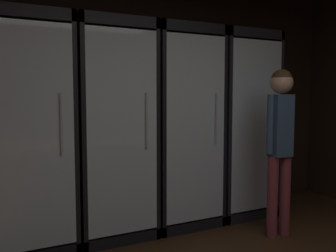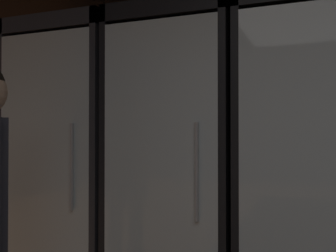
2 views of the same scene
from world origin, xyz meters
name	(u,v)px [view 1 (image 1 of 2)]	position (x,y,z in m)	size (l,w,h in m)	color
wall_back	(137,91)	(0.00, 3.03, 1.40)	(6.00, 0.06, 2.80)	black
cooler_left	(27,136)	(-1.18, 2.71, 1.01)	(0.73, 0.66, 2.05)	black
cooler_center	(110,131)	(-0.42, 2.71, 1.01)	(0.73, 0.66, 2.05)	black
cooler_right	(178,130)	(0.33, 2.71, 0.99)	(0.73, 0.66, 2.05)	black
cooler_far_right	(236,125)	(1.09, 2.71, 1.01)	(0.73, 0.66, 2.05)	black
shopper_far	(280,133)	(0.99, 1.89, 1.00)	(0.30, 0.21, 1.60)	brown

